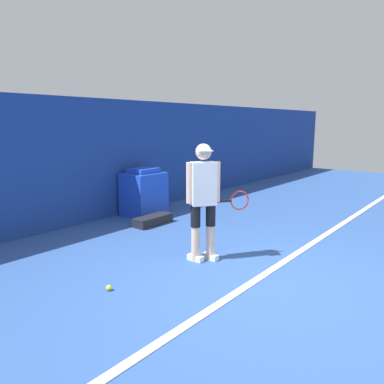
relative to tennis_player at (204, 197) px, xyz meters
name	(u,v)px	position (x,y,z in m)	size (l,w,h in m)	color
ground_plane	(270,285)	(-0.18, -1.14, -0.92)	(24.00, 24.00, 0.00)	#2D5193
back_wall	(66,163)	(-0.18, 3.05, 0.28)	(24.00, 0.10, 2.40)	navy
court_baseline	(255,281)	(-0.18, -0.94, -0.91)	(21.60, 0.10, 0.01)	white
tennis_player	(204,197)	(0.00, 0.00, 0.00)	(0.76, 0.60, 1.66)	beige
tennis_ball	(109,288)	(-1.49, 0.26, -0.89)	(0.07, 0.07, 0.07)	#D1E533
covered_chair	(144,193)	(1.34, 2.61, -0.45)	(0.81, 0.68, 1.00)	blue
equipment_bag	(153,220)	(0.90, 1.91, -0.84)	(0.82, 0.30, 0.17)	black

